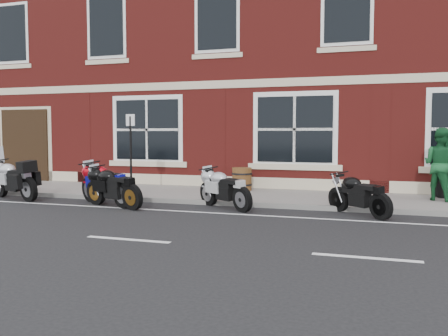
# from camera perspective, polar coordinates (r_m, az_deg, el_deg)

# --- Properties ---
(ground) EXTENTS (80.00, 80.00, 0.00)m
(ground) POSITION_cam_1_polar(r_m,az_deg,el_deg) (11.59, -3.54, -5.20)
(ground) COLOR black
(ground) RESTS_ON ground
(sidewalk) EXTENTS (30.00, 3.00, 0.12)m
(sidewalk) POSITION_cam_1_polar(r_m,az_deg,el_deg) (14.38, 0.98, -3.16)
(sidewalk) COLOR slate
(sidewalk) RESTS_ON ground
(kerb) EXTENTS (30.00, 0.16, 0.12)m
(kerb) POSITION_cam_1_polar(r_m,az_deg,el_deg) (12.90, -1.15, -3.99)
(kerb) COLOR slate
(kerb) RESTS_ON ground
(pub_building) EXTENTS (24.00, 12.00, 12.00)m
(pub_building) POSITION_cam_1_polar(r_m,az_deg,el_deg) (21.93, 7.17, 14.87)
(pub_building) COLOR maroon
(pub_building) RESTS_ON ground
(moto_touring_silver) EXTENTS (2.15, 0.91, 1.47)m
(moto_touring_silver) POSITION_cam_1_polar(r_m,az_deg,el_deg) (15.23, -22.95, -1.04)
(moto_touring_silver) COLOR black
(moto_touring_silver) RESTS_ON ground
(moto_sport_red) EXTENTS (2.05, 1.12, 1.00)m
(moto_sport_red) POSITION_cam_1_polar(r_m,az_deg,el_deg) (13.25, -13.32, -1.64)
(moto_sport_red) COLOR black
(moto_sport_red) RESTS_ON ground
(moto_sport_black) EXTENTS (1.98, 0.87, 0.93)m
(moto_sport_black) POSITION_cam_1_polar(r_m,az_deg,el_deg) (12.80, -12.53, -2.00)
(moto_sport_black) COLOR black
(moto_sport_black) RESTS_ON ground
(moto_sport_silver) EXTENTS (1.71, 1.26, 0.90)m
(moto_sport_silver) POSITION_cam_1_polar(r_m,az_deg,el_deg) (12.27, 0.09, -2.24)
(moto_sport_silver) COLOR black
(moto_sport_silver) RESTS_ON ground
(moto_naked_black) EXTENTS (1.49, 1.40, 0.87)m
(moto_naked_black) POSITION_cam_1_polar(r_m,az_deg,el_deg) (11.65, 15.12, -2.82)
(moto_naked_black) COLOR black
(moto_naked_black) RESTS_ON ground
(pedestrian_right) EXTENTS (1.15, 1.11, 1.87)m
(pedestrian_right) POSITION_cam_1_polar(r_m,az_deg,el_deg) (13.94, 23.51, 0.40)
(pedestrian_right) COLOR #175329
(pedestrian_right) RESTS_ON sidewalk
(a_board_sign) EXTENTS (0.64, 0.54, 0.90)m
(a_board_sign) POSITION_cam_1_polar(r_m,az_deg,el_deg) (14.49, 24.13, -1.42)
(a_board_sign) COLOR black
(a_board_sign) RESTS_ON sidewalk
(barrel_planter) EXTENTS (0.62, 0.62, 0.69)m
(barrel_planter) POSITION_cam_1_polar(r_m,az_deg,el_deg) (15.13, 2.06, -1.26)
(barrel_planter) COLOR #432C12
(barrel_planter) RESTS_ON sidewalk
(parking_sign) EXTENTS (0.31, 0.11, 2.25)m
(parking_sign) POSITION_cam_1_polar(r_m,az_deg,el_deg) (13.93, -10.61, 2.16)
(parking_sign) COLOR black
(parking_sign) RESTS_ON sidewalk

